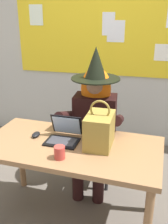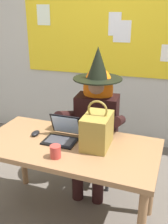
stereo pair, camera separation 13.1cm
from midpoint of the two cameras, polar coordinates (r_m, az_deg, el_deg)
wall_back_bulletin at (r=3.48m, az=7.65°, el=15.14°), size 5.90×1.84×2.74m
desk_main at (r=2.16m, az=-1.62°, el=-9.23°), size 1.46×0.78×0.75m
chair_at_desk at (r=2.83m, az=4.38°, el=-5.09°), size 0.43×0.43×0.89m
person_costumed at (r=2.60m, az=4.01°, el=-0.52°), size 0.62×0.72×1.44m
laptop at (r=2.17m, az=-3.02°, el=-4.94°), size 0.27×0.27×0.20m
computer_mouse at (r=2.28m, az=-8.90°, el=-4.61°), size 0.06×0.10×0.03m
handbag at (r=2.04m, az=4.72°, el=-4.00°), size 0.20×0.30×0.38m
coffee_mug at (r=1.92m, az=-4.27°, el=-8.62°), size 0.08×0.08×0.09m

